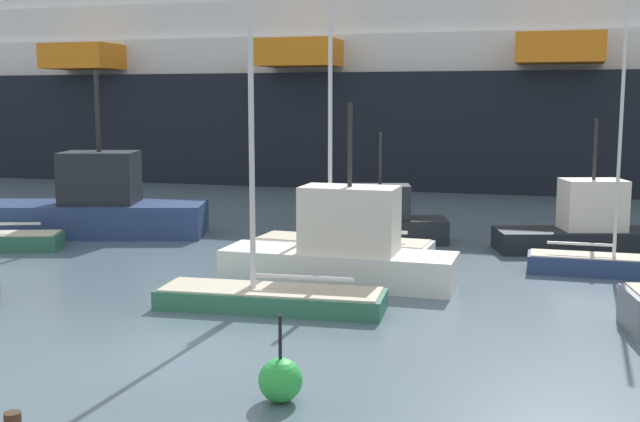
{
  "coord_description": "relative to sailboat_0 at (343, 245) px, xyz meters",
  "views": [
    {
      "loc": [
        7.14,
        -13.61,
        5.11
      ],
      "look_at": [
        0.0,
        10.27,
        1.54
      ],
      "focal_mm": 44.18,
      "sensor_mm": 36.0,
      "label": 1
    }
  ],
  "objects": [
    {
      "name": "ground_plane",
      "position": [
        -0.7,
        -10.53,
        -0.42
      ],
      "size": [
        600.0,
        600.0,
        0.0
      ],
      "primitive_type": "plane",
      "color": "slate"
    },
    {
      "name": "sailboat_0",
      "position": [
        0.0,
        0.0,
        0.0
      ],
      "size": [
        5.75,
        1.86,
        8.58
      ],
      "rotation": [
        0.0,
        0.0,
        3.1
      ],
      "color": "white",
      "rests_on": "ground_plane"
    },
    {
      "name": "sailboat_5",
      "position": [
        -0.1,
        -6.51,
        -0.05
      ],
      "size": [
        5.7,
        2.04,
        8.1
      ],
      "rotation": [
        0.0,
        0.0,
        3.23
      ],
      "color": "#2D6B51",
      "rests_on": "ground_plane"
    },
    {
      "name": "sailboat_6",
      "position": [
        7.87,
        -0.19,
        -0.03
      ],
      "size": [
        4.2,
        1.28,
        8.28
      ],
      "rotation": [
        0.0,
        0.0,
        0.02
      ],
      "color": "navy",
      "rests_on": "ground_plane"
    },
    {
      "name": "fishing_boat_0",
      "position": [
        -10.14,
        1.48,
        0.63
      ],
      "size": [
        8.98,
        5.03,
        6.15
      ],
      "rotation": [
        0.0,
        0.0,
        0.29
      ],
      "color": "navy",
      "rests_on": "ground_plane"
    },
    {
      "name": "fishing_boat_1",
      "position": [
        0.91,
        -3.51,
        0.56
      ],
      "size": [
        6.49,
        1.85,
        5.01
      ],
      "rotation": [
        0.0,
        0.0,
        0.0
      ],
      "color": "white",
      "rests_on": "ground_plane"
    },
    {
      "name": "fishing_boat_2",
      "position": [
        7.55,
        3.47,
        0.41
      ],
      "size": [
        6.06,
        3.5,
        4.45
      ],
      "rotation": [
        0.0,
        0.0,
        0.31
      ],
      "color": "black",
      "rests_on": "ground_plane"
    },
    {
      "name": "fishing_boat_3",
      "position": [
        0.35,
        3.05,
        0.32
      ],
      "size": [
        5.54,
        2.99,
        3.92
      ],
      "rotation": [
        0.0,
        0.0,
        0.27
      ],
      "color": "black",
      "rests_on": "ground_plane"
    },
    {
      "name": "channel_buoy_1",
      "position": [
        2.13,
        -12.08,
        -0.04
      ],
      "size": [
        0.76,
        0.76,
        1.51
      ],
      "color": "green",
      "rests_on": "ground_plane"
    },
    {
      "name": "cruise_ship",
      "position": [
        -0.61,
        27.07,
        7.08
      ],
      "size": [
        119.51,
        19.21,
        23.29
      ],
      "rotation": [
        0.0,
        0.0,
        -0.01
      ],
      "color": "black",
      "rests_on": "ground_plane"
    }
  ]
}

